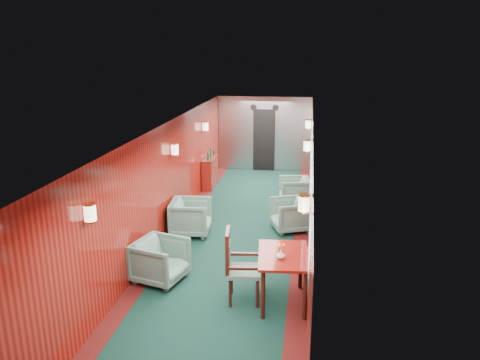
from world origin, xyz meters
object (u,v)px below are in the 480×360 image
Objects in this scene: armchair_left_near at (160,261)px; armchair_right_near at (290,215)px; credenza at (210,172)px; side_chair at (237,263)px; dining_table at (283,262)px; armchair_right_far at (294,191)px; armchair_left_far at (191,217)px.

armchair_left_near is 1.04× the size of armchair_right_near.
side_chair is at bearing -74.11° from credenza.
credenza is at bearing 106.76° from dining_table.
dining_table is 2.19m from armchair_left_near.
armchair_left_near reaches higher than armchair_right_far.
credenza reaches higher than armchair_left_near.
armchair_left_near is 3.39m from armchair_right_near.
credenza reaches higher than armchair_right_far.
credenza is 1.50× the size of armchair_right_far.
armchair_left_far is at bearing -49.98° from armchair_right_far.
armchair_left_near is (-2.13, 0.41, -0.33)m from dining_table.
credenza is (-1.73, 6.08, -0.21)m from side_chair.
side_chair is at bearing -33.90° from armchair_right_near.
armchair_right_near is 1.84m from armchair_right_far.
armchair_left_near is (-1.40, 0.45, -0.28)m from side_chair.
armchair_right_far is at bearing -24.59° from credenza.
side_chair is 2.95m from armchair_left_far.
side_chair is 5.02m from armchair_right_far.
side_chair is 1.42× the size of armchair_left_far.
armchair_left_far is at bearing 15.04° from armchair_left_near.
armchair_right_near is (2.10, 0.54, -0.03)m from armchair_left_far.
armchair_left_near is at bearing -33.42° from armchair_right_far.
armchair_left_far reaches higher than armchair_left_near.
armchair_right_far is (0.02, 1.84, -0.01)m from armchair_right_near.
side_chair is at bearing -93.02° from armchair_left_near.
armchair_left_near is at bearing 155.23° from side_chair.
dining_table is 3.33m from armchair_left_far.
side_chair reaches higher than armchair_left_near.
armchair_right_near is (2.43, -2.96, -0.09)m from credenza.
armchair_right_far is at bearing 74.88° from side_chair.
credenza is 1.46× the size of armchair_right_near.
dining_table is at bearing -8.13° from armchair_right_far.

